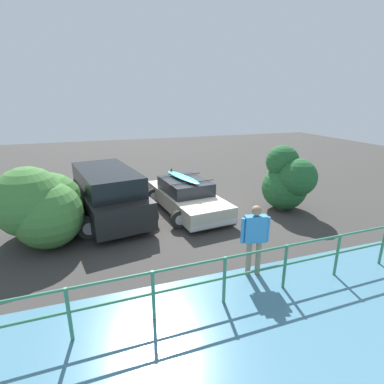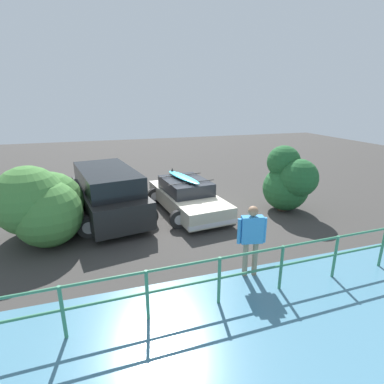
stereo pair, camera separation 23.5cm
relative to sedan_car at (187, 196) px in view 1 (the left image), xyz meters
The scene contains 7 objects.
ground_plane 0.70m from the sedan_car, 113.10° to the left, with size 44.00×44.00×0.02m, color #383533.
sedan_car is the anchor object (origin of this frame).
suv_car 2.95m from the sedan_car, ahead, with size 3.15×5.03×1.83m.
person_bystander 4.80m from the sedan_car, 92.62° to the left, with size 0.70×0.30×1.83m.
railing_fence 5.52m from the sedan_car, 88.39° to the left, with size 10.81×0.34×1.11m.
bush_near_left 3.94m from the sedan_car, 162.48° to the left, with size 1.74×2.11×2.53m.
bush_near_right 5.06m from the sedan_car, 11.88° to the left, with size 2.47×3.01×2.48m.
Camera 1 is at (3.46, 10.18, 4.25)m, focal length 28.00 mm.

